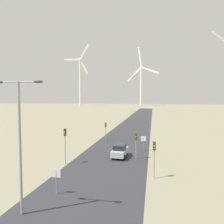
{
  "coord_description": "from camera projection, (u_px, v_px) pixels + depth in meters",
  "views": [
    {
      "loc": [
        5.57,
        -8.04,
        8.36
      ],
      "look_at": [
        0.0,
        21.41,
        6.44
      ],
      "focal_mm": 35.0,
      "sensor_mm": 36.0,
      "label": 1
    }
  ],
  "objects": [
    {
      "name": "wind_turbine_far_left",
      "position": [
        80.0,
        78.0,
        236.94
      ],
      "size": [
        28.07,
        2.6,
        65.71
      ],
      "color": "white",
      "rests_on": "ground"
    },
    {
      "name": "traffic_light_post_mid_left",
      "position": [
        106.0,
        127.0,
        43.64
      ],
      "size": [
        0.28,
        0.33,
        3.48
      ],
      "color": "#93999E",
      "rests_on": "ground"
    },
    {
      "name": "traffic_light_post_near_left",
      "position": [
        65.0,
        138.0,
        27.42
      ],
      "size": [
        0.28,
        0.34,
        4.54
      ],
      "color": "#93999E",
      "rests_on": "ground"
    },
    {
      "name": "traffic_light_post_mid_right",
      "position": [
        136.0,
        140.0,
        29.79
      ],
      "size": [
        0.28,
        0.34,
        3.57
      ],
      "color": "#93999E",
      "rests_on": "ground"
    },
    {
      "name": "road_surface",
      "position": [
        131.0,
        130.0,
        56.51
      ],
      "size": [
        10.0,
        240.0,
        0.01
      ],
      "color": "#2D2D33",
      "rests_on": "ground"
    },
    {
      "name": "stop_sign_near",
      "position": [
        56.0,
        176.0,
        18.89
      ],
      "size": [
        0.81,
        0.07,
        2.3
      ],
      "color": "#93999E",
      "rests_on": "ground"
    },
    {
      "name": "stop_sign_far",
      "position": [
        143.0,
        141.0,
        34.6
      ],
      "size": [
        0.81,
        0.07,
        2.33
      ],
      "color": "#93999E",
      "rests_on": "ground"
    },
    {
      "name": "wind_turbine_left",
      "position": [
        141.0,
        81.0,
        235.23
      ],
      "size": [
        34.47,
        18.76,
        63.61
      ],
      "color": "white",
      "rests_on": "ground"
    },
    {
      "name": "traffic_light_post_near_right",
      "position": [
        154.0,
        151.0,
        22.52
      ],
      "size": [
        0.28,
        0.33,
        3.88
      ],
      "color": "#93999E",
      "rests_on": "ground"
    },
    {
      "name": "car_approaching",
      "position": [
        120.0,
        151.0,
        30.85
      ],
      "size": [
        2.01,
        4.19,
        1.83
      ],
      "color": "#B7BCC1",
      "rests_on": "ground"
    },
    {
      "name": "streetlamp",
      "position": [
        20.0,
        131.0,
        15.33
      ],
      "size": [
        3.71,
        0.32,
        9.58
      ],
      "color": "#93999E",
      "rests_on": "ground"
    }
  ]
}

